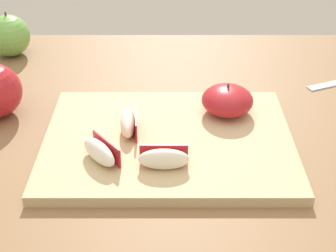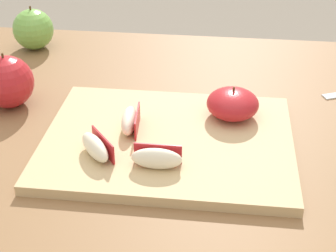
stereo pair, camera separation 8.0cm
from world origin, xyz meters
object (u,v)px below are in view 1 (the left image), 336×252
object	(u,v)px
apple_half_skin_up	(227,101)
apple_wedge_left	(163,159)
apple_wedge_back	(99,152)
whole_apple_granny_green	(9,36)
cutting_board	(168,141)
apple_wedge_near_knife	(128,123)

from	to	relation	value
apple_half_skin_up	apple_wedge_left	world-z (taller)	apple_half_skin_up
apple_wedge_left	apple_wedge_back	distance (m)	0.09
whole_apple_granny_green	cutting_board	bearing A→B (deg)	-46.17
apple_half_skin_up	apple_wedge_near_knife	xyz separation A→B (m)	(-0.16, -0.06, -0.01)
apple_wedge_back	apple_half_skin_up	bearing A→B (deg)	34.71
apple_half_skin_up	whole_apple_granny_green	xyz separation A→B (m)	(-0.44, 0.28, 0.00)
apple_wedge_left	apple_wedge_near_knife	bearing A→B (deg)	120.18
apple_wedge_left	whole_apple_granny_green	distance (m)	0.55
cutting_board	apple_wedge_back	size ratio (longest dim) A/B	5.38
apple_wedge_back	whole_apple_granny_green	world-z (taller)	whole_apple_granny_green
apple_wedge_near_knife	apple_wedge_back	world-z (taller)	same
apple_wedge_back	cutting_board	bearing A→B (deg)	32.89
apple_wedge_near_knife	apple_wedge_left	bearing A→B (deg)	-59.82
apple_wedge_left	apple_wedge_back	bearing A→B (deg)	169.27
apple_half_skin_up	apple_wedge_near_knife	size ratio (longest dim) A/B	1.15
apple_wedge_back	apple_wedge_left	bearing A→B (deg)	-10.73
apple_half_skin_up	apple_wedge_left	distance (m)	0.19
apple_half_skin_up	apple_wedge_back	size ratio (longest dim) A/B	1.20
whole_apple_granny_green	apple_wedge_back	bearing A→B (deg)	-60.19
cutting_board	apple_wedge_left	distance (m)	0.09
cutting_board	apple_wedge_near_knife	size ratio (longest dim) A/B	5.19
cutting_board	whole_apple_granny_green	distance (m)	0.49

